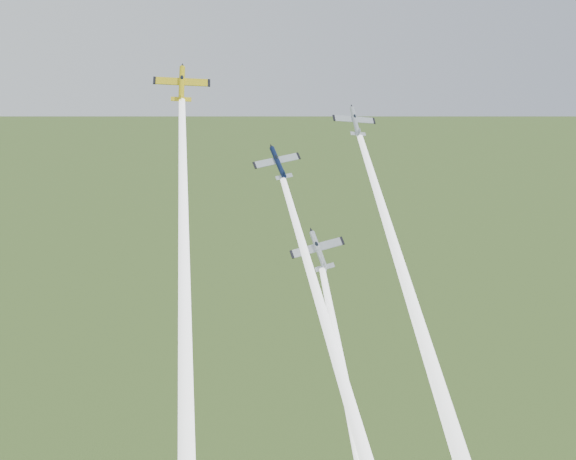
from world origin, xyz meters
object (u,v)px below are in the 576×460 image
(plane_yellow, at_px, (182,84))
(plane_silver_low, at_px, (318,250))
(plane_navy, at_px, (278,163))
(plane_silver_right, at_px, (355,121))

(plane_yellow, xyz_separation_m, plane_silver_low, (15.49, -14.71, -24.18))
(plane_navy, relative_size, plane_silver_right, 1.04)
(plane_yellow, xyz_separation_m, plane_navy, (13.41, -5.27, -12.20))
(plane_silver_right, height_order, plane_silver_low, plane_silver_right)
(plane_navy, bearing_deg, plane_silver_right, 10.87)
(plane_silver_right, relative_size, plane_silver_low, 0.88)
(plane_navy, height_order, plane_silver_low, plane_navy)
(plane_yellow, bearing_deg, plane_silver_low, -23.25)
(plane_yellow, bearing_deg, plane_navy, -1.19)
(plane_navy, height_order, plane_silver_right, plane_silver_right)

